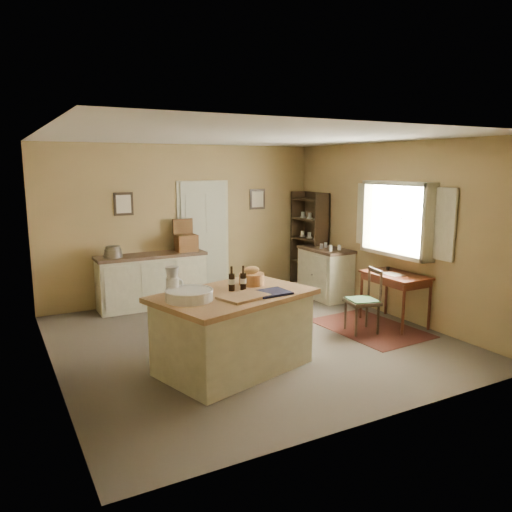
{
  "coord_description": "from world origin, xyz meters",
  "views": [
    {
      "loc": [
        -3.03,
        -5.75,
        2.34
      ],
      "look_at": [
        0.09,
        0.02,
        1.15
      ],
      "focal_mm": 35.0,
      "sensor_mm": 36.0,
      "label": 1
    }
  ],
  "objects": [
    {
      "name": "ceiling",
      "position": [
        0.0,
        0.0,
        2.7
      ],
      "size": [
        5.0,
        5.0,
        0.0
      ],
      "primitive_type": "plane",
      "color": "silver",
      "rests_on": "wall_back"
    },
    {
      "name": "ground",
      "position": [
        0.0,
        0.0,
        0.0
      ],
      "size": [
        5.0,
        5.0,
        0.0
      ],
      "primitive_type": "plane",
      "color": "#62594B",
      "rests_on": "ground"
    },
    {
      "name": "desk_chair",
      "position": [
        1.53,
        -0.48,
        0.45
      ],
      "size": [
        0.5,
        0.5,
        0.89
      ],
      "primitive_type": null,
      "rotation": [
        0.0,
        0.0,
        -0.23
      ],
      "color": "black",
      "rests_on": "ground"
    },
    {
      "name": "shelving_unit",
      "position": [
        2.35,
        2.0,
        0.92
      ],
      "size": [
        0.31,
        0.83,
        1.85
      ],
      "color": "black",
      "rests_on": "ground"
    },
    {
      "name": "work_island",
      "position": [
        -0.65,
        -0.77,
        0.48
      ],
      "size": [
        2.01,
        1.59,
        1.2
      ],
      "rotation": [
        0.0,
        0.0,
        0.28
      ],
      "color": "beige",
      "rests_on": "ground"
    },
    {
      "name": "writing_desk",
      "position": [
        2.2,
        -0.41,
        0.67
      ],
      "size": [
        0.59,
        0.97,
        0.82
      ],
      "color": "#35140B",
      "rests_on": "ground"
    },
    {
      "name": "door",
      "position": [
        0.35,
        2.47,
        1.05
      ],
      "size": [
        0.97,
        0.06,
        2.11
      ],
      "primitive_type": "cube",
      "color": "#B1B298",
      "rests_on": "ground"
    },
    {
      "name": "wall_right",
      "position": [
        2.5,
        0.0,
        1.35
      ],
      "size": [
        0.1,
        5.0,
        2.7
      ],
      "primitive_type": "cube",
      "color": "#997E4E",
      "rests_on": "ground"
    },
    {
      "name": "window",
      "position": [
        2.42,
        -0.2,
        1.55
      ],
      "size": [
        0.25,
        1.99,
        1.12
      ],
      "color": "beige",
      "rests_on": "ground"
    },
    {
      "name": "wall_back",
      "position": [
        0.0,
        2.5,
        1.35
      ],
      "size": [
        5.0,
        0.1,
        2.7
      ],
      "primitive_type": "cube",
      "color": "#997E4E",
      "rests_on": "ground"
    },
    {
      "name": "right_cabinet",
      "position": [
        2.2,
        1.31,
        0.46
      ],
      "size": [
        0.57,
        1.02,
        0.99
      ],
      "color": "beige",
      "rests_on": "ground"
    },
    {
      "name": "framed_prints",
      "position": [
        0.2,
        2.48,
        1.72
      ],
      "size": [
        2.82,
        0.02,
        0.38
      ],
      "color": "black",
      "rests_on": "ground"
    },
    {
      "name": "rug",
      "position": [
        1.75,
        -0.41,
        0.0
      ],
      "size": [
        1.18,
        1.65,
        0.01
      ],
      "primitive_type": "cube",
      "rotation": [
        0.0,
        0.0,
        0.05
      ],
      "color": "#431C13",
      "rests_on": "ground"
    },
    {
      "name": "wall_left",
      "position": [
        -2.5,
        0.0,
        1.35
      ],
      "size": [
        0.1,
        5.0,
        2.7
      ],
      "primitive_type": "cube",
      "color": "#997E4E",
      "rests_on": "ground"
    },
    {
      "name": "wall_front",
      "position": [
        0.0,
        -2.5,
        1.35
      ],
      "size": [
        5.0,
        0.1,
        2.7
      ],
      "primitive_type": "cube",
      "color": "#997E4E",
      "rests_on": "ground"
    },
    {
      "name": "sideboard",
      "position": [
        -0.69,
        2.2,
        0.48
      ],
      "size": [
        1.81,
        0.52,
        1.18
      ],
      "color": "beige",
      "rests_on": "ground"
    }
  ]
}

